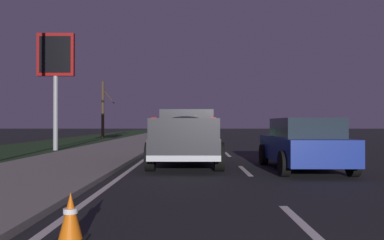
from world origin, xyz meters
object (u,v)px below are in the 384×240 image
Objects in this scene: pickup_truck at (186,135)px; gas_price_sign at (56,63)px; traffic_cone_near at (71,217)px; bare_tree_far at (103,108)px; sedan_blue at (303,144)px; sedan_green at (194,131)px.

gas_price_sign reaches higher than pickup_truck.
bare_tree_far is at bearing 12.49° from traffic_cone_near.
bare_tree_far is 9.24× the size of traffic_cone_near.
gas_price_sign is (6.83, 6.85, 3.49)m from pickup_truck.
bare_tree_far is at bearing 19.33° from pickup_truck.
sedan_blue is at bearing -33.88° from traffic_cone_near.
gas_price_sign reaches higher than traffic_cone_near.
pickup_truck is 18.50m from sedan_green.
gas_price_sign is at bearing 148.76° from sedan_green.
pickup_truck reaches higher than sedan_green.
sedan_green is at bearing -31.24° from gas_price_sign.
pickup_truck is 8.68m from traffic_cone_near.
bare_tree_far is (5.47, 8.63, 2.02)m from sedan_green.
pickup_truck is at bearing -160.67° from bare_tree_far.
gas_price_sign reaches higher than sedan_green.
pickup_truck is 9.37× the size of traffic_cone_near.
traffic_cone_near is at bearing -167.51° from bare_tree_far.
bare_tree_far reaches higher than sedan_blue.
sedan_blue is (-1.57, -3.50, -0.20)m from pickup_truck.
sedan_green is 14.13m from gas_price_sign.
traffic_cone_near is at bearing 176.98° from sedan_green.
sedan_green is 10.42m from bare_tree_far.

